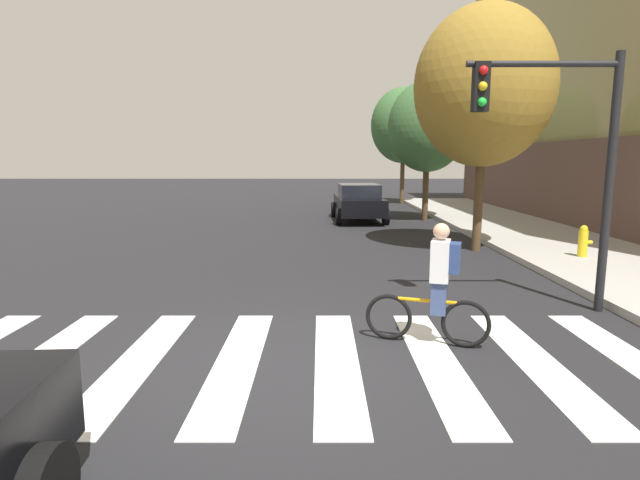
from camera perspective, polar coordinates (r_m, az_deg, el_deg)
The scene contains 9 objects.
ground_plane at distance 6.64m, azimuth -5.63°, elevation -13.41°, with size 120.00×120.00×0.00m, color black.
crosswalk_stripes at distance 6.62m, azimuth -3.95°, elevation -13.39°, with size 9.34×3.73×0.01m.
sedan_mid at distance 21.11m, azimuth 4.06°, elevation 4.29°, with size 2.19×4.44×1.51m.
cyclist at distance 7.11m, azimuth 12.69°, elevation -4.91°, with size 1.65×0.57×1.69m.
traffic_light_near at distance 9.14m, azimuth 25.15°, elevation 10.28°, with size 2.47×0.28×4.20m.
fire_hydrant at distance 14.07m, azimuth 27.12°, elevation -0.11°, with size 0.33×0.22×0.78m.
street_tree_near at distance 14.75m, azimuth 17.60°, elevation 16.04°, with size 3.69×3.69×6.55m.
street_tree_mid at distance 21.49m, azimuth 11.68°, elevation 12.32°, with size 3.18×3.18×5.66m.
street_tree_far at distance 29.58m, azimuth 9.06°, elevation 12.55°, with size 3.65×3.65×6.49m.
Camera 1 is at (0.61, -6.11, 2.53)m, focal length 28.57 mm.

